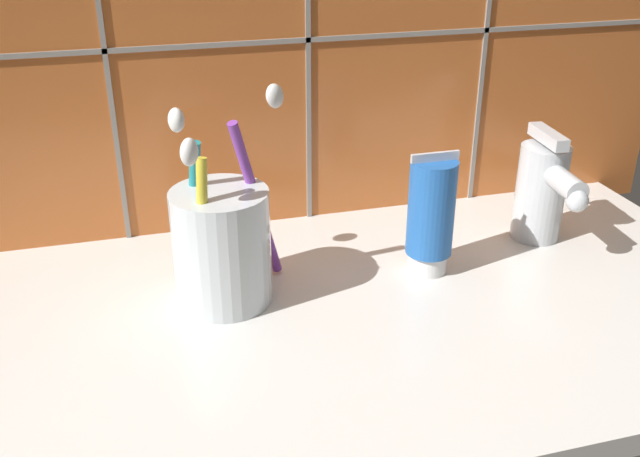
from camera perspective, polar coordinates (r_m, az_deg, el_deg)
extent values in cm
cube|color=silver|center=(62.52, 1.96, -7.32)|extent=(77.72, 39.93, 2.00)
cube|color=gray|center=(72.31, -2.50, 14.76)|extent=(87.72, 0.24, 0.50)
cylinder|color=silver|center=(61.61, -7.84, -1.48)|extent=(8.38, 8.38, 10.29)
cylinder|color=purple|center=(62.38, -5.10, 2.13)|extent=(5.16, 4.20, 15.84)
ellipsoid|color=white|center=(61.37, -3.65, 10.54)|extent=(2.60, 2.41, 2.61)
cylinder|color=teal|center=(62.87, -10.10, 1.16)|extent=(2.24, 3.92, 14.07)
ellipsoid|color=white|center=(61.49, -11.44, 8.49)|extent=(1.98, 2.44, 2.51)
cylinder|color=yellow|center=(58.66, -9.37, -0.87)|extent=(2.19, 2.65, 13.63)
ellipsoid|color=white|center=(54.79, -10.43, 6.03)|extent=(2.17, 2.34, 2.39)
cylinder|color=white|center=(68.29, 8.58, -2.57)|extent=(3.68, 3.68, 1.99)
cylinder|color=blue|center=(65.86, 8.90, 1.66)|extent=(4.33, 4.33, 9.07)
cube|color=silver|center=(64.01, 9.20, 5.68)|extent=(4.54, 0.36, 0.80)
cylinder|color=silver|center=(75.67, 17.19, 2.76)|extent=(4.95, 4.95, 9.88)
cylinder|color=silver|center=(71.92, 18.67, 3.72)|extent=(2.77, 6.98, 2.23)
sphere|color=silver|center=(69.49, 19.88, 2.08)|extent=(2.08, 2.08, 2.08)
cube|color=silver|center=(73.65, 17.79, 7.01)|extent=(1.88, 6.09, 1.20)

